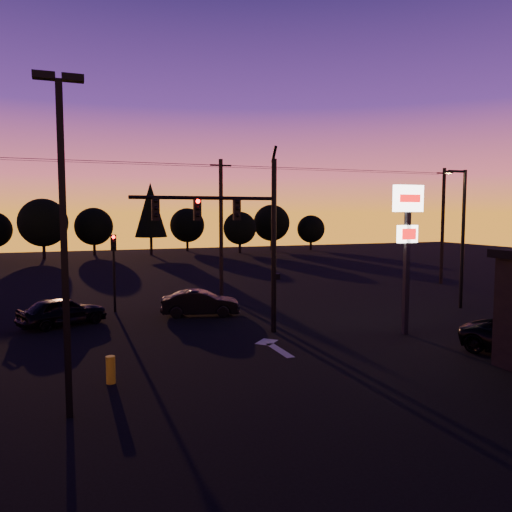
{
  "coord_description": "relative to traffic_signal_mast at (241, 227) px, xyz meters",
  "views": [
    {
      "loc": [
        -7.44,
        -17.13,
        5.56
      ],
      "look_at": [
        1.0,
        5.0,
        3.5
      ],
      "focal_mm": 35.0,
      "sensor_mm": 36.0,
      "label": 1
    }
  ],
  "objects": [
    {
      "name": "traffic_signal_mast",
      "position": [
        0.0,
        0.0,
        0.0
      ],
      "size": [
        6.79,
        0.52,
        8.58
      ],
      "color": "black",
      "rests_on": "ground"
    },
    {
      "name": "tree_3",
      "position": [
        -3.9,
        48.01,
        -1.19
      ],
      "size": [
        4.95,
        4.95,
        6.22
      ],
      "color": "black",
      "rests_on": "ground"
    },
    {
      "name": "secondary_signal",
      "position": [
        -4.9,
        7.49,
        -2.07
      ],
      "size": [
        0.3,
        0.31,
        4.35
      ],
      "color": "black",
      "rests_on": "ground"
    },
    {
      "name": "tree_5",
      "position": [
        9.1,
        50.01,
        -1.19
      ],
      "size": [
        4.95,
        4.95,
        6.22
      ],
      "color": "black",
      "rests_on": "ground"
    },
    {
      "name": "utility_pole_2",
      "position": [
        20.1,
        10.01,
        -0.34
      ],
      "size": [
        1.4,
        0.26,
        9.0
      ],
      "color": "black",
      "rests_on": "ground"
    },
    {
      "name": "tree_4",
      "position": [
        3.1,
        45.01,
        0.99
      ],
      "size": [
        4.18,
        4.18,
        9.5
      ],
      "color": "black",
      "rests_on": "ground"
    },
    {
      "name": "parking_lot_light",
      "position": [
        -7.4,
        -6.99,
        0.33
      ],
      "size": [
        1.25,
        0.3,
        9.14
      ],
      "color": "black",
      "rests_on": "ground"
    },
    {
      "name": "lane_arrow",
      "position": [
        0.6,
        -2.33,
        -4.93
      ],
      "size": [
        1.2,
        3.1,
        0.01
      ],
      "color": "beige",
      "rests_on": "ground"
    },
    {
      "name": "car_mid",
      "position": [
        -0.66,
        4.84,
        -4.25
      ],
      "size": [
        4.41,
        2.51,
        1.38
      ],
      "primitive_type": "imported",
      "rotation": [
        0.0,
        0.0,
        1.3
      ],
      "color": "black",
      "rests_on": "ground"
    },
    {
      "name": "bollard",
      "position": [
        -6.12,
        -4.62,
        -4.48
      ],
      "size": [
        0.3,
        0.3,
        0.91
      ],
      "primitive_type": "cylinder",
      "color": "gold",
      "rests_on": "ground"
    },
    {
      "name": "tree_7",
      "position": [
        21.1,
        47.01,
        -0.88
      ],
      "size": [
        5.36,
        5.36,
        6.74
      ],
      "color": "black",
      "rests_on": "ground"
    },
    {
      "name": "power_wires",
      "position": [
        2.1,
        10.01,
        3.63
      ],
      "size": [
        36.0,
        1.22,
        0.07
      ],
      "color": "black",
      "rests_on": "ground"
    },
    {
      "name": "ground",
      "position": [
        0.1,
        -3.99,
        -4.94
      ],
      "size": [
        120.0,
        120.0,
        0.0
      ],
      "primitive_type": "plane",
      "color": "black",
      "rests_on": "ground"
    },
    {
      "name": "tree_8",
      "position": [
        27.1,
        46.01,
        -1.82
      ],
      "size": [
        4.12,
        4.12,
        5.19
      ],
      "color": "black",
      "rests_on": "ground"
    },
    {
      "name": "utility_pole_1",
      "position": [
        2.1,
        10.01,
        -0.34
      ],
      "size": [
        1.4,
        0.26,
        9.0
      ],
      "color": "black",
      "rests_on": "ground"
    },
    {
      "name": "streetlight",
      "position": [
        14.01,
        1.51,
        -0.52
      ],
      "size": [
        1.55,
        0.35,
        8.0
      ],
      "color": "black",
      "rests_on": "ground"
    },
    {
      "name": "pylon_sign",
      "position": [
        7.1,
        -2.49,
        -0.02
      ],
      "size": [
        1.5,
        0.28,
        6.8
      ],
      "color": "black",
      "rests_on": "ground"
    },
    {
      "name": "tree_2",
      "position": [
        -9.9,
        44.01,
        -0.57
      ],
      "size": [
        5.77,
        5.78,
        7.26
      ],
      "color": "black",
      "rests_on": "ground"
    },
    {
      "name": "tree_6",
      "position": [
        15.1,
        44.01,
        -1.5
      ],
      "size": [
        4.54,
        4.54,
        5.71
      ],
      "color": "black",
      "rests_on": "ground"
    },
    {
      "name": "car_left",
      "position": [
        -7.62,
        4.93,
        -4.22
      ],
      "size": [
        4.52,
        3.21,
        1.43
      ],
      "primitive_type": "imported",
      "rotation": [
        0.0,
        0.0,
        1.98
      ],
      "color": "black",
      "rests_on": "ground"
    }
  ]
}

